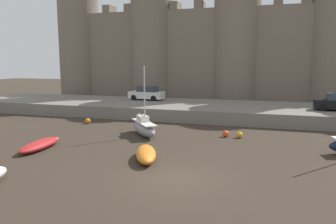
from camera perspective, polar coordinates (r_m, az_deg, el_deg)
The scene contains 10 objects.
ground_plane at distance 16.49m, azimuth 1.55°, elevation -11.56°, with size 160.00×160.00×0.00m, color #382D23.
quay_road at distance 34.86m, azimuth 9.89°, elevation 0.20°, with size 59.34×10.00×1.24m, color slate.
castle at distance 45.28m, azimuth 11.83°, elevation 11.73°, with size 54.09×6.76×21.04m.
rowboat_foreground_centre at distance 19.34m, azimuth -3.87°, elevation -7.26°, with size 2.35×3.62×0.76m.
rowboat_foreground_left at distance 23.30m, azimuth -21.44°, elevation -5.30°, with size 1.42×4.03×0.59m.
sailboat_near_channel_right at distance 25.67m, azimuth -4.22°, elevation -2.69°, with size 3.49×4.02×5.44m.
mooring_buoy_off_centre at distance 25.41m, azimuth 12.34°, elevation -3.91°, with size 0.49×0.49×0.49m, color orange.
mooring_buoy_mid_mud at distance 31.39m, azimuth -13.79°, elevation -1.54°, with size 0.51×0.51×0.51m, color orange.
mooring_buoy_near_channel at distance 25.56m, azimuth 10.02°, elevation -3.74°, with size 0.51×0.51×0.51m, color #E04C1E.
car_quay_centre_west at distance 38.83m, azimuth -3.72°, elevation 3.25°, with size 4.22×2.12×1.62m.
Camera 1 is at (4.02, -14.94, 5.73)m, focal length 35.00 mm.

